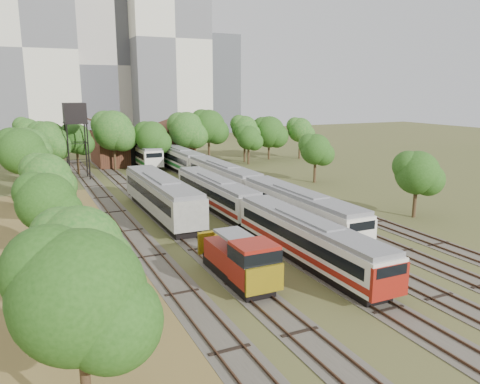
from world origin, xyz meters
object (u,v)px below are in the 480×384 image
railcar_red_set (253,212)px  shunter_locomotive (242,261)px  railcar_green_set (223,177)px  water_tower (75,115)px

railcar_red_set → shunter_locomotive: bearing=-120.5°
railcar_red_set → railcar_green_set: railcar_green_set is taller
railcar_red_set → shunter_locomotive: shunter_locomotive is taller
railcar_red_set → water_tower: water_tower is taller
shunter_locomotive → water_tower: size_ratio=0.76×
railcar_green_set → water_tower: 23.72m
railcar_green_set → shunter_locomotive: railcar_green_set is taller
railcar_green_set → water_tower: size_ratio=4.88×
water_tower → railcar_green_set: bearing=-48.4°
railcar_red_set → railcar_green_set: size_ratio=0.66×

